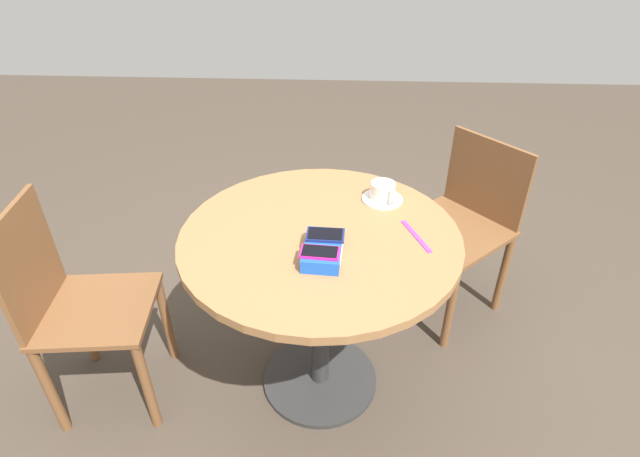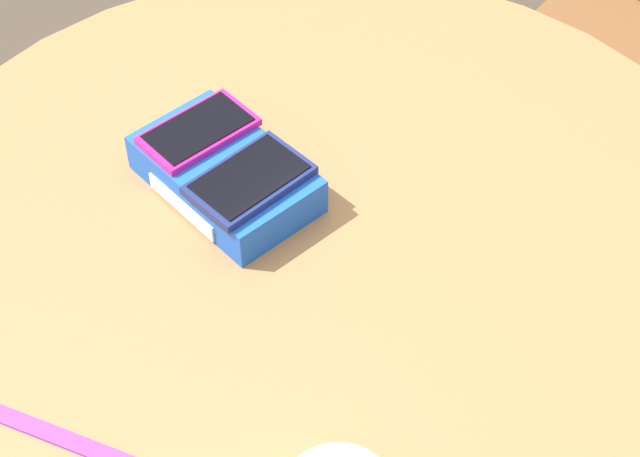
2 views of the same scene
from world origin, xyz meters
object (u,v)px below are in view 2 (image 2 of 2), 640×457
at_px(phone_box, 225,174).
at_px(phone_navy, 250,180).
at_px(round_table, 320,325).
at_px(lanyard_strap, 65,439).
at_px(phone_magenta, 198,131).

xyz_separation_m(phone_box, phone_navy, (0.04, -0.01, 0.03)).
height_order(round_table, phone_navy, phone_navy).
bearing_deg(phone_box, round_table, 7.14).
height_order(phone_box, phone_navy, phone_navy).
bearing_deg(round_table, phone_navy, -165.19).
height_order(round_table, lanyard_strap, lanyard_strap).
xyz_separation_m(round_table, phone_navy, (-0.08, -0.02, 0.19)).
relative_size(phone_navy, lanyard_strap, 0.64).
distance_m(phone_box, phone_magenta, 0.05).
relative_size(round_table, phone_magenta, 7.67).
height_order(phone_magenta, phone_navy, phone_navy).
bearing_deg(phone_navy, phone_box, 173.18).
bearing_deg(phone_navy, round_table, 14.81).
height_order(phone_magenta, lanyard_strap, phone_magenta).
relative_size(phone_magenta, lanyard_strap, 0.64).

